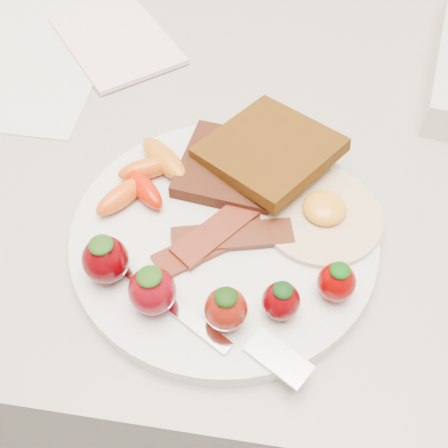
# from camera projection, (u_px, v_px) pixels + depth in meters

# --- Properties ---
(counter) EXTENTS (2.00, 0.60, 0.90)m
(counter) POSITION_uv_depth(u_px,v_px,m) (249.00, 333.00, 0.94)
(counter) COLOR gray
(counter) RESTS_ON ground
(plate) EXTENTS (0.27, 0.27, 0.02)m
(plate) POSITION_uv_depth(u_px,v_px,m) (224.00, 237.00, 0.50)
(plate) COLOR silver
(plate) RESTS_ON counter
(toast_lower) EXTENTS (0.10, 0.10, 0.01)m
(toast_lower) POSITION_uv_depth(u_px,v_px,m) (231.00, 167.00, 0.53)
(toast_lower) COLOR black
(toast_lower) RESTS_ON plate
(toast_upper) EXTENTS (0.15, 0.15, 0.03)m
(toast_upper) POSITION_uv_depth(u_px,v_px,m) (269.00, 150.00, 0.52)
(toast_upper) COLOR #321F05
(toast_upper) RESTS_ON toast_lower
(fried_egg) EXTENTS (0.13, 0.13, 0.02)m
(fried_egg) POSITION_uv_depth(u_px,v_px,m) (322.00, 213.00, 0.50)
(fried_egg) COLOR #F3E8CF
(fried_egg) RESTS_ON plate
(bacon_strips) EXTENTS (0.12, 0.11, 0.01)m
(bacon_strips) POSITION_uv_depth(u_px,v_px,m) (223.00, 234.00, 0.48)
(bacon_strips) COLOR #3D0307
(bacon_strips) RESTS_ON plate
(baby_carrots) EXTENTS (0.08, 0.11, 0.02)m
(baby_carrots) POSITION_uv_depth(u_px,v_px,m) (146.00, 176.00, 0.52)
(baby_carrots) COLOR #D3510C
(baby_carrots) RESTS_ON plate
(strawberries) EXTENTS (0.22, 0.07, 0.05)m
(strawberries) POSITION_uv_depth(u_px,v_px,m) (197.00, 285.00, 0.44)
(strawberries) COLOR #4C0004
(strawberries) RESTS_ON plate
(fork) EXTENTS (0.17, 0.09, 0.00)m
(fork) POSITION_uv_depth(u_px,v_px,m) (218.00, 328.00, 0.43)
(fork) COLOR silver
(fork) RESTS_ON plate
(paper_sheet) EXTENTS (0.21, 0.28, 0.00)m
(paper_sheet) POSITION_uv_depth(u_px,v_px,m) (22.00, 50.00, 0.67)
(paper_sheet) COLOR silver
(paper_sheet) RESTS_ON counter
(notepad) EXTENTS (0.19, 0.20, 0.01)m
(notepad) POSITION_uv_depth(u_px,v_px,m) (116.00, 40.00, 0.68)
(notepad) COLOR #FDCCDA
(notepad) RESTS_ON paper_sheet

